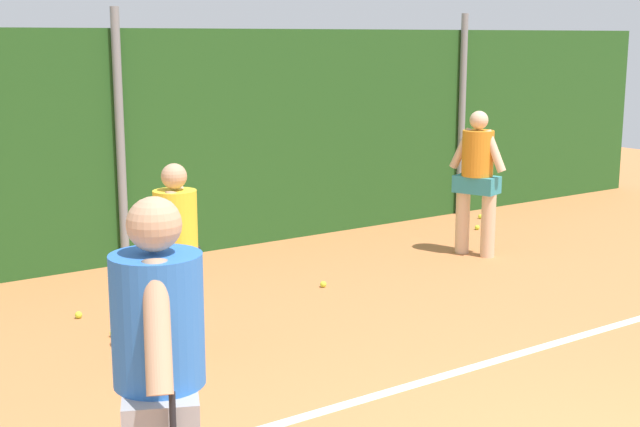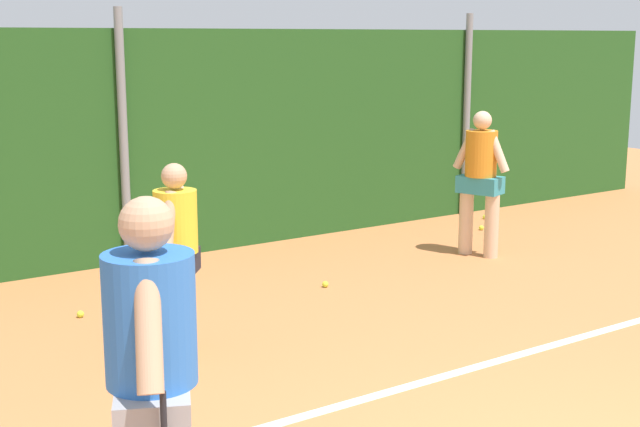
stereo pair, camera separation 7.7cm
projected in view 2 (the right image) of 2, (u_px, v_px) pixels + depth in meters
ground_plane at (386, 405)px, 6.29m from camera, size 27.97×27.97×0.00m
hedge_fence_backdrop at (118, 148)px, 10.03m from camera, size 18.18×0.25×2.68m
fence_post_center at (124, 139)px, 9.86m from camera, size 0.10×0.10×2.91m
fence_post_right at (467, 116)px, 12.75m from camera, size 0.10×0.10×2.91m
court_baseline_paint at (372, 397)px, 6.42m from camera, size 13.29×0.10×0.01m
player_foreground_near at (153, 381)px, 3.94m from camera, size 0.53×0.82×1.91m
player_midcourt at (177, 251)px, 7.03m from camera, size 0.52×0.63×1.61m
player_backcourt_far at (480, 175)px, 10.40m from camera, size 0.45×0.69×1.73m
tennis_ball_0 at (481, 228)px, 11.95m from camera, size 0.07×0.07×0.07m
tennis_ball_3 at (80, 314)px, 8.24m from camera, size 0.07×0.07×0.07m
tennis_ball_4 at (138, 335)px, 7.67m from camera, size 0.07×0.07×0.07m
tennis_ball_5 at (115, 332)px, 7.73m from camera, size 0.07×0.07×0.07m
tennis_ball_10 at (325, 284)px, 9.23m from camera, size 0.07×0.07×0.07m
tennis_ball_11 at (485, 217)px, 12.67m from camera, size 0.07×0.07×0.07m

